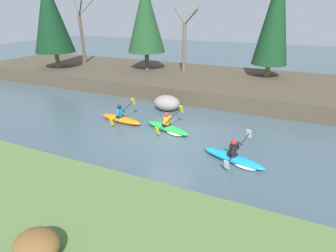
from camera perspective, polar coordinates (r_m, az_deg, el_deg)
The scene contains 13 objects.
ground_plane at distance 12.95m, azimuth -0.31°, elevation -2.71°, with size 90.00×90.00×0.00m, color #425660.
riverbank_near at distance 7.83m, azimuth -24.60°, elevation -22.73°, with size 44.00×6.21×0.72m.
riverbank_far at distance 21.31m, azimuth 10.14°, elevation 9.16°, with size 44.00×9.12×1.05m.
conifer_tree_far_left at distance 25.74m, azimuth -24.30°, elevation 21.06°, with size 3.34×3.34×7.34m.
conifer_tree_left at distance 23.13m, azimuth -4.91°, elevation 22.51°, with size 3.16×3.16×6.99m.
conifer_tree_mid_left at distance 21.75m, azimuth 22.45°, elevation 21.58°, with size 2.60×2.60×8.06m.
bare_tree_upstream at distance 28.02m, azimuth -18.21°, elevation 18.77°, with size 3.30×3.26×5.96m.
bare_tree_mid_upstream at distance 22.14m, azimuth 3.66°, elevation 17.86°, with size 2.90×2.87×5.20m.
shrub_clump_nearest at distance 7.02m, azimuth -26.66°, elevation -22.14°, with size 1.09×0.91×0.59m.
kayaker_lead at distance 11.23m, azimuth 14.52°, elevation -6.86°, with size 2.77×2.04×1.20m.
kayaker_middle at distance 13.60m, azimuth 0.19°, elevation -0.42°, with size 2.77×2.03×1.20m.
kayaker_trailing at distance 14.99m, azimuth -10.15°, elevation 1.65°, with size 2.80×2.07×1.20m.
boulder_midstream at distance 16.50m, azimuth -0.23°, elevation 5.05°, with size 1.68×1.31×0.95m.
Camera 1 is at (4.66, -10.61, 5.78)m, focal length 28.00 mm.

